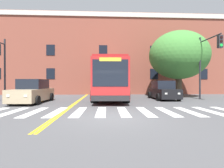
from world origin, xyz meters
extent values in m
plane|color=#4C4C4F|center=(0.00, 0.00, 0.00)|extent=(120.00, 120.00, 0.00)
cube|color=white|center=(-5.16, 1.77, 0.00)|extent=(0.56, 3.29, 0.01)
cube|color=white|center=(-3.98, 1.74, 0.00)|extent=(0.56, 3.29, 0.01)
cube|color=white|center=(-2.80, 1.72, 0.00)|extent=(0.56, 3.29, 0.01)
cube|color=white|center=(-1.62, 1.69, 0.00)|extent=(0.56, 3.29, 0.01)
cube|color=white|center=(-0.44, 1.67, 0.00)|extent=(0.56, 3.29, 0.01)
cube|color=white|center=(0.75, 1.64, 0.00)|extent=(0.56, 3.29, 0.01)
cube|color=white|center=(1.93, 1.61, 0.00)|extent=(0.56, 3.29, 0.01)
cube|color=white|center=(3.11, 1.59, 0.00)|extent=(0.56, 3.29, 0.01)
cube|color=white|center=(4.29, 1.56, 0.00)|extent=(0.56, 3.29, 0.01)
cube|color=white|center=(5.47, 1.54, 0.00)|extent=(0.56, 3.29, 0.01)
cube|color=gold|center=(-2.53, 15.64, 0.00)|extent=(0.12, 36.00, 0.01)
cube|color=gold|center=(-2.37, 15.64, 0.00)|extent=(0.12, 36.00, 0.01)
cube|color=#B22323|center=(0.36, 9.64, 1.84)|extent=(3.03, 11.93, 2.96)
cube|color=black|center=(1.66, 9.59, 2.13)|extent=(0.43, 10.89, 1.07)
cube|color=black|center=(-0.95, 9.68, 2.13)|extent=(0.43, 10.89, 1.07)
cube|color=black|center=(0.13, 3.70, 2.19)|extent=(2.34, 0.11, 1.78)
cube|color=yellow|center=(0.13, 3.70, 3.08)|extent=(1.43, 0.08, 0.24)
cube|color=#232326|center=(0.13, 3.68, 0.54)|extent=(2.55, 0.19, 0.36)
cube|color=maroon|center=(0.36, 9.64, 3.40)|extent=(2.86, 11.45, 0.16)
cylinder|color=black|center=(1.46, 5.92, 0.53)|extent=(0.60, 1.08, 1.06)
cylinder|color=black|center=(-1.02, 6.01, 0.53)|extent=(0.60, 1.08, 1.06)
cylinder|color=black|center=(1.70, 12.25, 0.53)|extent=(0.60, 1.08, 1.06)
cylinder|color=black|center=(-0.79, 12.34, 0.53)|extent=(0.60, 1.08, 1.06)
cube|color=tan|center=(-5.81, 6.20, 0.63)|extent=(1.99, 4.79, 0.90)
cube|color=black|center=(-5.81, 6.35, 1.45)|extent=(1.74, 2.32, 0.75)
cube|color=white|center=(-5.32, 3.80, 0.72)|extent=(0.20, 0.05, 0.14)
cube|color=white|center=(-6.44, 3.83, 0.72)|extent=(0.20, 0.05, 0.14)
cylinder|color=black|center=(-4.90, 4.71, 0.33)|extent=(0.24, 0.67, 0.66)
cylinder|color=black|center=(-6.81, 4.76, 0.33)|extent=(0.24, 0.67, 0.66)
cylinder|color=black|center=(-4.82, 7.65, 0.33)|extent=(0.24, 0.67, 0.66)
cylinder|color=black|center=(-6.72, 7.70, 0.33)|extent=(0.24, 0.67, 0.66)
cube|color=black|center=(5.28, 8.39, 0.59)|extent=(1.84, 4.32, 0.82)
cube|color=black|center=(5.28, 8.52, 1.37)|extent=(1.64, 2.08, 0.74)
cube|color=white|center=(5.85, 6.23, 0.68)|extent=(0.20, 0.04, 0.14)
cube|color=white|center=(4.77, 6.22, 0.68)|extent=(0.20, 0.04, 0.14)
cylinder|color=black|center=(6.22, 7.07, 0.33)|extent=(0.23, 0.66, 0.66)
cylinder|color=black|center=(4.38, 7.05, 0.33)|extent=(0.23, 0.66, 0.66)
cylinder|color=black|center=(6.18, 9.74, 0.33)|extent=(0.23, 0.66, 0.66)
cylinder|color=black|center=(4.35, 9.71, 0.33)|extent=(0.23, 0.66, 0.66)
cylinder|color=#28282D|center=(8.81, 8.36, 2.92)|extent=(0.16, 0.16, 5.83)
cylinder|color=#28282D|center=(8.80, 6.86, 5.38)|extent=(0.12, 2.99, 0.11)
cube|color=#28282D|center=(8.80, 5.52, 4.78)|extent=(0.34, 0.28, 1.00)
cylinder|color=black|center=(8.79, 5.37, 5.08)|extent=(0.22, 0.03, 0.22)
cylinder|color=black|center=(8.79, 5.37, 4.78)|extent=(0.22, 0.03, 0.22)
cylinder|color=green|center=(8.79, 5.37, 4.48)|extent=(0.22, 0.03, 0.22)
cylinder|color=#28282D|center=(-9.49, 9.07, 2.82)|extent=(0.16, 0.16, 5.63)
cylinder|color=#4C3D2D|center=(7.97, 11.13, 1.18)|extent=(0.66, 0.66, 2.35)
ellipsoid|color=#428438|center=(7.97, 11.13, 4.58)|extent=(9.03, 8.95, 5.25)
cube|color=brown|center=(-0.34, 19.87, 5.51)|extent=(34.27, 8.71, 11.02)
cube|color=beige|center=(-0.34, 15.43, 10.62)|extent=(34.27, 0.16, 0.60)
cube|color=black|center=(-7.19, 15.48, 2.76)|extent=(1.10, 0.06, 1.40)
cube|color=black|center=(-0.34, 15.48, 2.76)|extent=(1.10, 0.06, 1.40)
cube|color=black|center=(6.52, 15.48, 2.76)|extent=(1.10, 0.06, 1.40)
cube|color=black|center=(13.37, 15.48, 2.76)|extent=(1.10, 0.06, 1.40)
cube|color=black|center=(-7.19, 15.48, 5.84)|extent=(1.10, 0.06, 1.40)
cube|color=black|center=(-0.34, 15.48, 5.84)|extent=(1.10, 0.06, 1.40)
cube|color=black|center=(6.52, 15.48, 5.84)|extent=(1.10, 0.06, 1.40)
cube|color=black|center=(13.37, 15.48, 5.84)|extent=(1.10, 0.06, 1.40)
camera|label=1|loc=(-0.33, -7.68, 1.55)|focal=28.00mm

